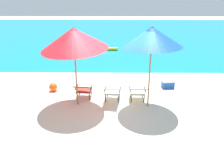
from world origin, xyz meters
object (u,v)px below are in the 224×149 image
at_px(beach_umbrella_left, 74,38).
at_px(swim_buoy, 105,49).
at_px(beach_ball, 53,87).
at_px(beach_umbrella_right, 152,37).
at_px(cooler_box, 168,84).
at_px(lounge_chair_center, 112,91).
at_px(lounge_chair_right, 138,91).
at_px(lounge_chair_left, 83,89).

bearing_deg(beach_umbrella_left, swim_buoy, 84.89).
relative_size(beach_umbrella_left, beach_ball, 9.24).
bearing_deg(beach_umbrella_right, swim_buoy, 103.47).
bearing_deg(cooler_box, lounge_chair_center, -150.68).
xyz_separation_m(swim_buoy, cooler_box, (2.70, -5.67, 0.06)).
xyz_separation_m(lounge_chair_center, beach_umbrella_right, (1.20, -0.28, 1.91)).
xyz_separation_m(beach_umbrella_left, beach_ball, (-1.08, 1.07, -2.09)).
bearing_deg(cooler_box, beach_umbrella_left, -156.90).
height_order(swim_buoy, lounge_chair_center, lounge_chair_center).
xyz_separation_m(lounge_chair_right, beach_umbrella_left, (-2.04, -0.21, 1.85)).
height_order(lounge_chair_left, beach_ball, lounge_chair_left).
bearing_deg(lounge_chair_left, cooler_box, 18.49).
relative_size(lounge_chair_left, beach_ball, 2.82).
bearing_deg(cooler_box, lounge_chair_right, -136.90).
xyz_separation_m(beach_ball, cooler_box, (4.42, 0.35, 0.00)).
relative_size(swim_buoy, beach_ball, 4.99).
bearing_deg(beach_ball, lounge_chair_center, -21.24).
height_order(lounge_chair_left, beach_umbrella_left, beach_umbrella_left).
distance_m(lounge_chair_left, lounge_chair_center, 1.02).
relative_size(lounge_chair_left, beach_umbrella_right, 0.33).
relative_size(swim_buoy, beach_umbrella_left, 0.54).
bearing_deg(lounge_chair_center, lounge_chair_right, 0.56).
bearing_deg(lounge_chair_right, lounge_chair_center, -179.44).
xyz_separation_m(lounge_chair_left, cooler_box, (3.18, 1.06, -0.24)).
relative_size(lounge_chair_left, beach_umbrella_left, 0.31).
distance_m(lounge_chair_center, cooler_box, 2.51).
height_order(lounge_chair_right, beach_ball, lounge_chair_right).
relative_size(lounge_chair_center, lounge_chair_right, 1.06).
bearing_deg(swim_buoy, beach_ball, -105.92).
bearing_deg(beach_umbrella_left, lounge_chair_center, 9.76).
distance_m(beach_umbrella_right, beach_ball, 4.22).
distance_m(beach_umbrella_right, cooler_box, 2.80).
xyz_separation_m(beach_umbrella_right, beach_ball, (-3.44, 1.15, -2.15)).
xyz_separation_m(lounge_chair_left, beach_umbrella_right, (2.20, -0.44, 1.91)).
height_order(beach_umbrella_right, beach_ball, beach_umbrella_right).
distance_m(swim_buoy, lounge_chair_left, 6.76).
distance_m(lounge_chair_center, lounge_chair_right, 0.88).
distance_m(beach_umbrella_left, beach_umbrella_right, 2.36).
distance_m(beach_umbrella_left, cooler_box, 4.18).
relative_size(swim_buoy, beach_umbrella_right, 0.59).
height_order(swim_buoy, cooler_box, cooler_box).
height_order(lounge_chair_left, cooler_box, lounge_chair_left).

